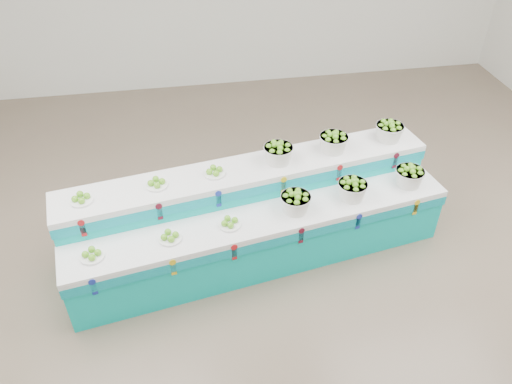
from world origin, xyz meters
TOP-DOWN VIEW (x-y plane):
  - ground at (0.00, 0.00)m, footprint 10.00×10.00m
  - display_stand at (-0.38, 0.49)m, footprint 4.44×1.81m
  - plate_lower_left at (-2.12, -0.08)m, footprint 0.28×0.28m
  - plate_lower_mid at (-1.35, 0.05)m, footprint 0.28×0.28m
  - plate_lower_right at (-0.72, 0.16)m, footprint 0.28×0.28m
  - basket_lower_left at (0.02, 0.28)m, footprint 0.38×0.38m
  - basket_lower_mid at (0.69, 0.40)m, footprint 0.38×0.38m
  - basket_lower_right at (1.42, 0.52)m, footprint 0.38×0.38m
  - plate_upper_left at (-2.21, 0.45)m, footprint 0.28×0.28m
  - plate_upper_mid at (-1.44, 0.58)m, footprint 0.28×0.28m
  - plate_upper_right at (-0.81, 0.69)m, footprint 0.28×0.28m
  - basket_upper_left at (-0.07, 0.81)m, footprint 0.38×0.38m
  - basket_upper_mid at (0.60, 0.92)m, footprint 0.38×0.38m
  - basket_upper_right at (1.33, 1.05)m, footprint 0.38×0.38m

SIDE VIEW (x-z plane):
  - ground at x=0.00m, z-range 0.00..0.00m
  - display_stand at x=-0.38m, z-range 0.00..1.02m
  - plate_lower_left at x=-2.12m, z-range 0.72..0.81m
  - plate_lower_mid at x=-1.35m, z-range 0.72..0.81m
  - plate_lower_right at x=-0.72m, z-range 0.72..0.81m
  - basket_lower_left at x=0.02m, z-range 0.72..0.96m
  - basket_lower_mid at x=0.69m, z-range 0.72..0.96m
  - basket_lower_right at x=1.42m, z-range 0.72..0.96m
  - plate_upper_left at x=-2.21m, z-range 1.02..1.11m
  - plate_upper_mid at x=-1.44m, z-range 1.02..1.11m
  - plate_upper_right at x=-0.81m, z-range 1.02..1.11m
  - basket_upper_left at x=-0.07m, z-range 1.02..1.26m
  - basket_upper_mid at x=0.60m, z-range 1.02..1.26m
  - basket_upper_right at x=1.33m, z-range 1.02..1.26m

